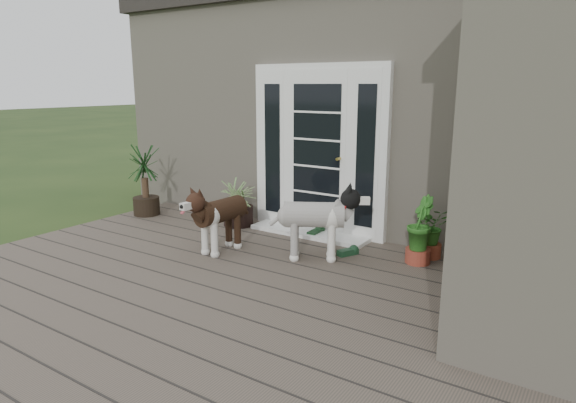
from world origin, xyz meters
The scene contains 15 objects.
deck centered at (0.00, 0.40, 0.06)m, with size 6.20×4.60×0.12m, color #6B5B4C.
house_main centered at (0.00, 4.65, 1.55)m, with size 7.40×4.00×3.10m, color #665E54.
roof_main centered at (0.00, 4.65, 3.20)m, with size 7.60×4.20×0.20m, color #2D2826.
door_unit centered at (-0.20, 2.60, 1.19)m, with size 1.90×0.14×2.15m, color white.
door_step centered at (-0.20, 2.40, 0.14)m, with size 1.60×0.40×0.05m, color white.
brindle_dog centered at (-0.71, 1.27, 0.47)m, with size 0.36×0.85×0.71m, color #352013, non-canonical shape.
white_dog centered at (0.31, 1.64, 0.49)m, with size 0.38×0.89×0.74m, color silver, non-canonical shape.
spider_plant centered at (-1.25, 2.25, 0.48)m, with size 0.68×0.68×0.72m, color #7F8D57, non-canonical shape.
yucca centered at (-2.75, 1.94, 0.65)m, with size 0.73×0.73×1.05m, color black, non-canonical shape.
herb_a centered at (1.38, 2.40, 0.36)m, with size 0.38×0.38×0.48m, color #18561D.
herb_b centered at (1.32, 2.15, 0.39)m, with size 0.36×0.36×0.53m, color #1D5C1A.
herb_c centered at (2.35, 2.36, 0.41)m, with size 0.37×0.37×0.58m, color #27601B.
sapling centered at (2.22, 1.32, 0.87)m, with size 0.44×0.44×1.49m, color #1B6020, non-canonical shape.
clog_left centered at (-0.10, 2.40, 0.17)m, with size 0.15×0.33×0.10m, color #16391C, non-canonical shape.
clog_right centered at (0.57, 1.96, 0.16)m, with size 0.13×0.29×0.09m, color #163821, non-canonical shape.
Camera 1 is at (2.96, -2.89, 2.01)m, focal length 30.98 mm.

